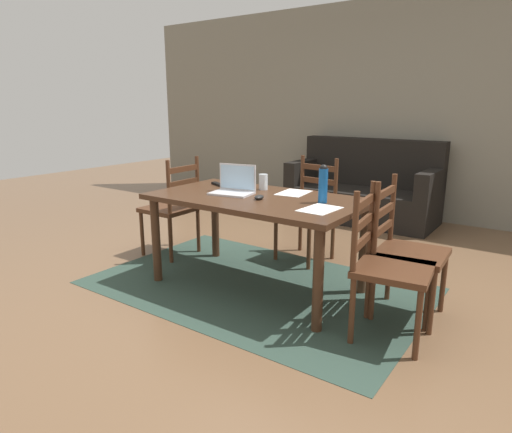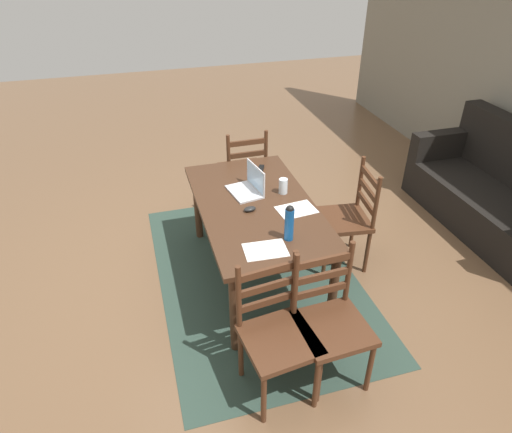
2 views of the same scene
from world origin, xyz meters
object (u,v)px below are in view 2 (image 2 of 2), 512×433
at_px(chair_right_near, 277,334).
at_px(computer_mouse, 250,209).
at_px(laptop, 249,185).
at_px(water_bottle, 289,222).
at_px(chair_left_far, 243,171).
at_px(chair_right_far, 330,322).
at_px(chair_far_head, 347,218).
at_px(tv_remote, 261,170).
at_px(dining_table, 256,214).
at_px(couch, 497,193).
at_px(drinking_glass, 283,186).

height_order(chair_right_near, computer_mouse, chair_right_near).
height_order(chair_right_near, laptop, laptop).
xyz_separation_m(chair_right_near, water_bottle, (-0.59, 0.28, 0.42)).
bearing_deg(water_bottle, chair_left_far, 176.76).
relative_size(chair_right_far, chair_far_head, 1.00).
distance_m(chair_far_head, chair_right_near, 1.49).
bearing_deg(tv_remote, chair_left_far, 116.61).
bearing_deg(chair_left_far, chair_right_far, -0.07).
bearing_deg(tv_remote, chair_right_near, -78.62).
distance_m(dining_table, laptop, 0.26).
relative_size(chair_right_far, couch, 0.53).
relative_size(couch, drinking_glass, 13.94).
xyz_separation_m(water_bottle, tv_remote, (-1.07, 0.11, -0.13)).
height_order(chair_left_far, water_bottle, water_bottle).
distance_m(chair_far_head, tv_remote, 0.88).
bearing_deg(chair_right_far, dining_table, -170.84).
bearing_deg(water_bottle, computer_mouse, -159.40).
relative_size(laptop, computer_mouse, 3.54).
xyz_separation_m(laptop, tv_remote, (-0.34, 0.20, -0.05)).
bearing_deg(drinking_glass, laptop, -110.64).
bearing_deg(dining_table, chair_far_head, 89.63).
relative_size(chair_right_near, computer_mouse, 9.50).
bearing_deg(couch, drinking_glass, -89.42).
bearing_deg(dining_table, chair_left_far, 170.70).
relative_size(chair_left_far, chair_right_far, 1.00).
bearing_deg(computer_mouse, chair_right_near, -14.28).
bearing_deg(tv_remote, water_bottle, -71.48).
relative_size(chair_right_near, drinking_glass, 7.36).
relative_size(chair_far_head, couch, 0.53).
relative_size(chair_right_far, tv_remote, 5.59).
xyz_separation_m(dining_table, tv_remote, (-0.55, 0.20, 0.10)).
distance_m(chair_right_near, laptop, 1.38).
xyz_separation_m(chair_right_near, computer_mouse, (-1.03, 0.11, 0.29)).
bearing_deg(dining_table, drinking_glass, 113.68).
xyz_separation_m(couch, laptop, (-0.08, -2.55, 0.44)).
relative_size(dining_table, tv_remote, 9.64).
height_order(chair_left_far, laptop, laptop).
distance_m(dining_table, chair_far_head, 0.84).
distance_m(dining_table, couch, 2.57).
bearing_deg(water_bottle, laptop, -173.19).
relative_size(chair_right_far, laptop, 2.68).
bearing_deg(tv_remote, drinking_glass, -57.24).
relative_size(chair_far_head, laptop, 2.68).
height_order(chair_right_far, computer_mouse, chair_right_far).
distance_m(dining_table, water_bottle, 0.58).
xyz_separation_m(laptop, water_bottle, (0.73, 0.09, 0.09)).
bearing_deg(water_bottle, chair_far_head, 124.97).
bearing_deg(chair_far_head, laptop, -105.06).
height_order(couch, laptop, couch).
xyz_separation_m(chair_far_head, couch, (-0.15, 1.73, -0.11)).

